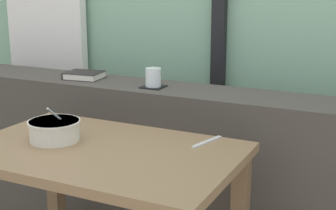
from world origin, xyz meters
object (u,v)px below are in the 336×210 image
breakfast_table (103,179)px  juice_glass (153,78)px  soup_bowl (55,131)px  closed_book (84,75)px  coaster_square (153,87)px  fork_utensil (207,142)px

breakfast_table → juice_glass: (-0.08, 0.56, 0.27)m
juice_glass → soup_bowl: bearing=-103.0°
juice_glass → soup_bowl: (-0.13, -0.56, -0.11)m
breakfast_table → closed_book: bearing=129.7°
juice_glass → soup_bowl: size_ratio=0.43×
coaster_square → soup_bowl: 0.58m
coaster_square → closed_book: size_ratio=0.52×
breakfast_table → coaster_square: 0.61m
breakfast_table → closed_book: size_ratio=5.11×
breakfast_table → juice_glass: 0.63m
fork_utensil → closed_book: bearing=171.3°
closed_book → juice_glass: bearing=-4.5°
coaster_square → juice_glass: bearing=0.0°
juice_glass → closed_book: (-0.41, 0.03, -0.03)m
closed_book → soup_bowl: closed_book is taller
breakfast_table → closed_book: (-0.49, 0.59, 0.25)m
breakfast_table → coaster_square: coaster_square is taller
breakfast_table → closed_book: 0.81m
juice_glass → fork_utensil: juice_glass is taller
soup_bowl → fork_utensil: 0.58m
closed_book → fork_utensil: (0.81, -0.36, -0.12)m
fork_utensil → breakfast_table: bearing=-128.9°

